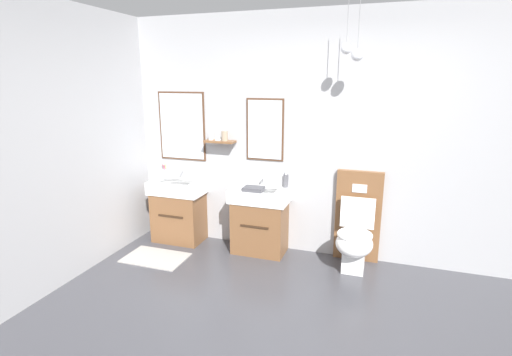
{
  "coord_description": "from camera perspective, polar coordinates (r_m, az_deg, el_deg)",
  "views": [
    {
      "loc": [
        0.51,
        -2.3,
        1.93
      ],
      "look_at": [
        -0.81,
        1.58,
        0.89
      ],
      "focal_mm": 27.29,
      "sensor_mm": 36.0,
      "label": 1
    }
  ],
  "objects": [
    {
      "name": "tap_on_right_sink",
      "position": [
        4.44,
        1.2,
        -0.2
      ],
      "size": [
        0.03,
        0.13,
        0.11
      ],
      "color": "silver",
      "rests_on": "vanity_sink_right"
    },
    {
      "name": "wall_back",
      "position": [
        4.27,
        11.5,
        5.73
      ],
      "size": [
        4.93,
        0.47,
        2.63
      ],
      "color": "#A8A8AA",
      "rests_on": "ground"
    },
    {
      "name": "folded_hand_towel",
      "position": [
        4.24,
        -0.35,
        -1.6
      ],
      "size": [
        0.22,
        0.16,
        0.04
      ],
      "primitive_type": "cube",
      "color": "#47474C",
      "rests_on": "vanity_sink_right"
    },
    {
      "name": "soap_dispenser",
      "position": [
        4.37,
        4.37,
        -0.39
      ],
      "size": [
        0.06,
        0.06,
        0.18
      ],
      "color": "#4C4C51",
      "rests_on": "vanity_sink_right"
    },
    {
      "name": "vanity_sink_left",
      "position": [
        4.85,
        -11.19,
        -4.55
      ],
      "size": [
        0.65,
        0.42,
        0.75
      ],
      "color": "brown",
      "rests_on": "ground"
    },
    {
      "name": "tap_on_left_sink",
      "position": [
        4.85,
        -10.6,
        0.79
      ],
      "size": [
        0.03,
        0.13,
        0.11
      ],
      "color": "silver",
      "rests_on": "vanity_sink_left"
    },
    {
      "name": "toothbrush_cup",
      "position": [
        4.96,
        -13.14,
        0.8
      ],
      "size": [
        0.07,
        0.07,
        0.2
      ],
      "color": "silver",
      "rests_on": "vanity_sink_left"
    },
    {
      "name": "toilet",
      "position": [
        4.23,
        14.43,
        -7.76
      ],
      "size": [
        0.48,
        0.62,
        1.0
      ],
      "color": "brown",
      "rests_on": "ground"
    },
    {
      "name": "bath_mat",
      "position": [
        4.55,
        -14.5,
        -11.25
      ],
      "size": [
        0.68,
        0.44,
        0.01
      ],
      "primitive_type": "cube",
      "color": "#9E9993",
      "rests_on": "ground"
    },
    {
      "name": "vanity_sink_right",
      "position": [
        4.44,
        0.62,
        -6.03
      ],
      "size": [
        0.65,
        0.42,
        0.75
      ],
      "color": "brown",
      "rests_on": "ground"
    },
    {
      "name": "wall_left",
      "position": [
        3.76,
        -32.5,
        2.63
      ],
      "size": [
        0.12,
        3.9,
        2.63
      ],
      "primitive_type": "cube",
      "color": "#A8A8AA",
      "rests_on": "ground"
    }
  ]
}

